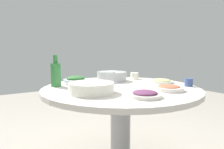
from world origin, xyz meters
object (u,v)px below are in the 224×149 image
object	(u,v)px
dish_greens	(76,79)
soup_bowl	(91,88)
round_dining_table	(121,107)
dish_noodles	(161,81)
green_bottle	(56,74)
dish_eggplant	(145,94)
tea_cup_near	(134,76)
tea_cup_far	(189,82)
rice_bowl	(112,76)
dish_tofu_braise	(169,88)

from	to	relation	value
dish_greens	soup_bowl	bearing A→B (deg)	167.87
round_dining_table	dish_noodles	xyz separation A→B (m)	(-0.03, -0.41, 0.17)
green_bottle	dish_eggplant	bearing A→B (deg)	-154.11
tea_cup_near	round_dining_table	bearing A→B (deg)	126.42
tea_cup_far	soup_bowl	bearing A→B (deg)	75.90
round_dining_table	dish_noodles	distance (m)	0.45
rice_bowl	dish_greens	bearing A→B (deg)	67.20
dish_tofu_braise	tea_cup_near	distance (m)	0.61
round_dining_table	dish_tofu_braise	bearing A→B (deg)	-149.36
rice_bowl	dish_tofu_braise	xyz separation A→B (m)	(-0.60, -0.07, -0.03)
dish_greens	green_bottle	size ratio (longest dim) A/B	0.89
dish_tofu_braise	dish_greens	size ratio (longest dim) A/B	0.92
dish_eggplant	tea_cup_far	bearing A→B (deg)	-81.05
green_bottle	tea_cup_far	xyz separation A→B (m)	(-0.57, -0.85, -0.07)
dish_noodles	tea_cup_far	world-z (taller)	tea_cup_far
round_dining_table	dish_tofu_braise	xyz separation A→B (m)	(-0.31, -0.18, 0.18)
rice_bowl	dish_tofu_braise	bearing A→B (deg)	-173.11
rice_bowl	soup_bowl	size ratio (longest dim) A/B	0.93
dish_greens	dish_noodles	distance (m)	0.75
rice_bowl	soup_bowl	world-z (taller)	rice_bowl
rice_bowl	dish_noodles	bearing A→B (deg)	-137.11
dish_greens	tea_cup_far	distance (m)	0.94
dish_eggplant	tea_cup_far	world-z (taller)	tea_cup_far
round_dining_table	tea_cup_near	size ratio (longest dim) A/B	14.83
round_dining_table	soup_bowl	distance (m)	0.37
green_bottle	rice_bowl	bearing A→B (deg)	-89.56
dish_tofu_braise	dish_greens	distance (m)	0.82
tea_cup_near	tea_cup_far	bearing A→B (deg)	-172.13
dish_noodles	green_bottle	xyz separation A→B (m)	(0.32, 0.82, 0.08)
soup_bowl	tea_cup_far	bearing A→B (deg)	-104.10
rice_bowl	dish_eggplant	bearing A→B (deg)	162.74
round_dining_table	green_bottle	size ratio (longest dim) A/B	4.87
dish_greens	green_bottle	bearing A→B (deg)	121.03
dish_noodles	dish_eggplant	distance (m)	0.60
dish_greens	dish_eggplant	size ratio (longest dim) A/B	1.11
soup_bowl	dish_eggplant	distance (m)	0.34
soup_bowl	tea_cup_near	xyz separation A→B (m)	(0.37, -0.67, -0.00)
soup_bowl	dish_tofu_braise	world-z (taller)	soup_bowl
dish_greens	tea_cup_near	xyz separation A→B (m)	(-0.14, -0.56, 0.01)
round_dining_table	rice_bowl	size ratio (longest dim) A/B	4.34
rice_bowl	dish_noodles	size ratio (longest dim) A/B	1.35
rice_bowl	green_bottle	world-z (taller)	green_bottle
green_bottle	tea_cup_far	distance (m)	1.03
round_dining_table	dish_eggplant	size ratio (longest dim) A/B	6.10
dish_tofu_braise	tea_cup_far	world-z (taller)	tea_cup_far
rice_bowl	green_bottle	xyz separation A→B (m)	(-0.00, 0.52, 0.05)
dish_tofu_braise	tea_cup_far	bearing A→B (deg)	-83.63
dish_tofu_braise	green_bottle	size ratio (longest dim) A/B	0.82
dish_eggplant	tea_cup_far	distance (m)	0.55
dish_tofu_braise	tea_cup_near	world-z (taller)	tea_cup_near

